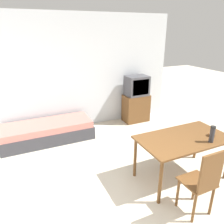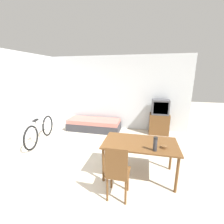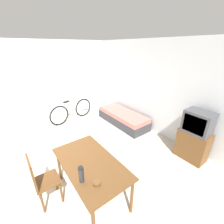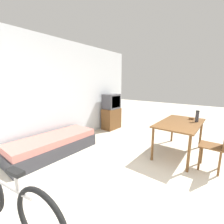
{
  "view_description": "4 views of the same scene",
  "coord_description": "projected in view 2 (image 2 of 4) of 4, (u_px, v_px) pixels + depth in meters",
  "views": [
    {
      "loc": [
        -1.03,
        -1.61,
        2.34
      ],
      "look_at": [
        0.54,
        1.81,
        0.9
      ],
      "focal_mm": 35.0,
      "sensor_mm": 36.0,
      "label": 1
    },
    {
      "loc": [
        1.33,
        -2.1,
        2.07
      ],
      "look_at": [
        0.46,
        1.7,
        1.06
      ],
      "focal_mm": 24.0,
      "sensor_mm": 36.0,
      "label": 2
    },
    {
      "loc": [
        3.03,
        -0.17,
        2.5
      ],
      "look_at": [
        0.25,
        1.9,
        0.97
      ],
      "focal_mm": 24.0,
      "sensor_mm": 36.0,
      "label": 3
    },
    {
      "loc": [
        -2.21,
        -0.11,
        1.61
      ],
      "look_at": [
        0.31,
        1.87,
        0.98
      ],
      "focal_mm": 24.0,
      "sensor_mm": 36.0,
      "label": 4
    }
  ],
  "objects": [
    {
      "name": "dining_table",
      "position": [
        140.0,
        146.0,
        3.0
      ],
      "size": [
        1.45,
        0.8,
        0.74
      ],
      "color": "brown",
      "rests_on": "ground_plane"
    },
    {
      "name": "bicycle",
      "position": [
        40.0,
        131.0,
        4.6
      ],
      "size": [
        0.35,
        1.67,
        0.78
      ],
      "color": "black",
      "rests_on": "ground_plane"
    },
    {
      "name": "ground_plane",
      "position": [
        68.0,
        188.0,
        2.79
      ],
      "size": [
        20.0,
        20.0,
        0.0
      ],
      "primitive_type": "plane",
      "color": "beige"
    },
    {
      "name": "wall_left",
      "position": [
        21.0,
        98.0,
        4.56
      ],
      "size": [
        0.06,
        4.38,
        2.7
      ],
      "color": "silver",
      "rests_on": "ground_plane"
    },
    {
      "name": "mate_bowl",
      "position": [
        164.0,
        147.0,
        2.75
      ],
      "size": [
        0.11,
        0.11,
        0.05
      ],
      "color": "brown",
      "rests_on": "dining_table"
    },
    {
      "name": "daybed",
      "position": [
        94.0,
        125.0,
        5.61
      ],
      "size": [
        1.94,
        0.75,
        0.42
      ],
      "color": "#333338",
      "rests_on": "ground_plane"
    },
    {
      "name": "wall_back",
      "position": [
        110.0,
        93.0,
        5.67
      ],
      "size": [
        5.69,
        0.06,
        2.7
      ],
      "color": "silver",
      "rests_on": "ground_plane"
    },
    {
      "name": "tv",
      "position": [
        159.0,
        118.0,
        5.16
      ],
      "size": [
        0.66,
        0.41,
        1.22
      ],
      "color": "brown",
      "rests_on": "ground_plane"
    },
    {
      "name": "thermos_flask",
      "position": [
        155.0,
        143.0,
        2.62
      ],
      "size": [
        0.07,
        0.07,
        0.26
      ],
      "color": "#2D2D33",
      "rests_on": "dining_table"
    },
    {
      "name": "wooden_chair",
      "position": [
        117.0,
        171.0,
        2.4
      ],
      "size": [
        0.38,
        0.38,
        1.0
      ],
      "color": "brown",
      "rests_on": "ground_plane"
    }
  ]
}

